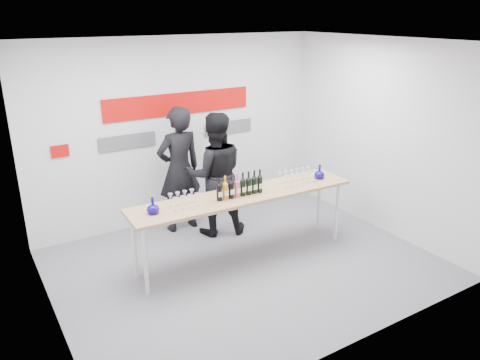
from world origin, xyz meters
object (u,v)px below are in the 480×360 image
object	(u,v)px
tasting_table	(244,199)
presenter_left	(179,170)
presenter_right	(215,175)
mic_stand	(212,205)

from	to	relation	value
tasting_table	presenter_left	xyz separation A→B (m)	(-0.35, 1.35, 0.10)
tasting_table	presenter_right	distance (m)	0.94
presenter_right	mic_stand	bearing A→B (deg)	23.46
tasting_table	presenter_left	world-z (taller)	presenter_left
presenter_left	presenter_right	size ratio (longest dim) A/B	1.03
presenter_right	mic_stand	world-z (taller)	presenter_right
presenter_left	mic_stand	size ratio (longest dim) A/B	1.30
presenter_left	presenter_right	world-z (taller)	presenter_left
presenter_left	presenter_right	distance (m)	0.58
presenter_left	mic_stand	xyz separation A→B (m)	(0.35, -0.41, -0.53)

